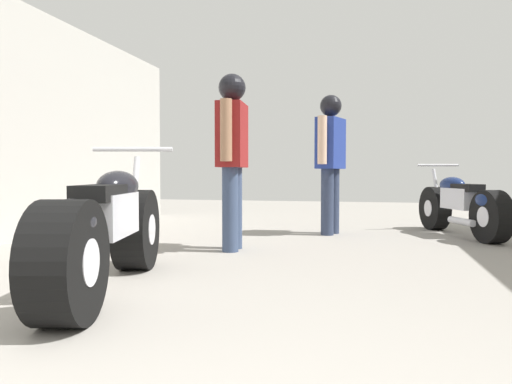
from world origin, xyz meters
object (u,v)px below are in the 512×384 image
Objects in this scene: motorcycle_maroon_cruiser at (107,231)px; mechanic_with_helmet at (232,145)px; mechanic_in_blue at (331,151)px; motorcycle_black_naked at (461,206)px.

motorcycle_maroon_cruiser is 1.18× the size of mechanic_with_helmet.
motorcycle_maroon_cruiser is at bearing -98.81° from mechanic_with_helmet.
mechanic_in_blue reaches higher than motorcycle_maroon_cruiser.
motorcycle_black_naked is at bearing 6.65° from mechanic_in_blue.
mechanic_with_helmet reaches higher than motorcycle_black_naked.
motorcycle_maroon_cruiser is 4.40m from motorcycle_black_naked.
mechanic_with_helmet is (-2.38, -1.68, 0.66)m from motorcycle_black_naked.
mechanic_with_helmet is (0.28, 1.82, 0.64)m from motorcycle_maroon_cruiser.
motorcycle_maroon_cruiser is at bearing -108.44° from mechanic_in_blue.
motorcycle_maroon_cruiser is 1.11× the size of motorcycle_black_naked.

